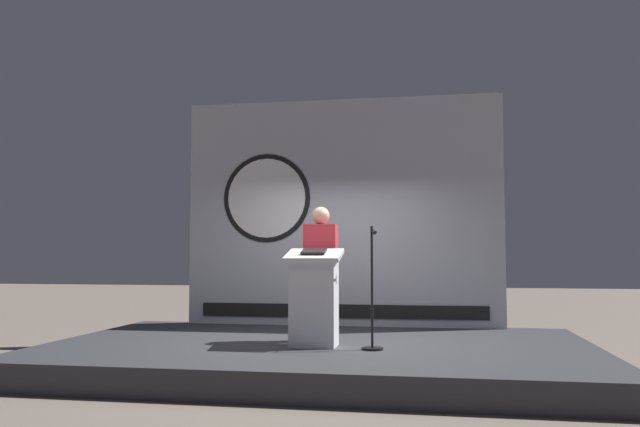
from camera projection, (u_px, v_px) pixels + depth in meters
The scene contains 6 objects.
ground_plane at pixel (320, 368), 7.60m from camera, with size 40.00×40.00×0.00m, color #6B6056.
stage_platform at pixel (320, 355), 7.61m from camera, with size 6.40×4.00×0.30m, color #333338.
banner_display at pixel (339, 212), 9.56m from camera, with size 4.74×0.12×3.40m.
podium at pixel (314, 298), 7.32m from camera, with size 0.64×0.50×1.12m.
speaker_person at pixel (321, 272), 7.82m from camera, with size 0.40×0.26×1.64m.
microphone_stand at pixel (372, 307), 7.10m from camera, with size 0.24×0.47×1.37m.
Camera 1 is at (1.32, -7.59, 1.34)m, focal length 35.72 mm.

